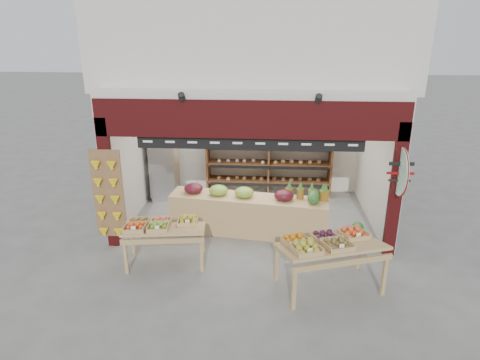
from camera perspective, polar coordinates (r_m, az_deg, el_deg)
name	(u,v)px	position (r m, az deg, el deg)	size (l,w,h in m)	color
ground	(251,225)	(9.66, 1.44, -6.07)	(60.00, 60.00, 0.00)	#63635E
shop_structure	(255,39)	(10.27, 2.05, 18.24)	(6.36, 5.12, 5.40)	silver
banana_board	(108,196)	(8.68, -17.17, -2.11)	(0.60, 0.15, 1.80)	olive
gift_sign	(400,171)	(8.28, 20.58, 1.10)	(0.04, 0.93, 0.92)	#BFF0D5
back_shelving	(269,149)	(11.01, 3.88, 4.18)	(3.22, 0.53, 1.97)	brown
refrigerator	(165,162)	(11.06, -10.01, 2.33)	(0.73, 0.73, 1.87)	silver
cardboard_stack	(209,206)	(10.06, -4.18, -3.53)	(1.02, 0.84, 0.63)	silver
mid_counter	(248,213)	(9.15, 1.10, -4.46)	(3.40, 1.10, 1.06)	tan
display_table_left	(159,227)	(8.09, -10.70, -6.14)	(1.57, 1.00, 0.96)	tan
display_table_right	(327,244)	(7.30, 11.46, -8.35)	(1.91, 1.43, 1.07)	tan
watermelon_pile	(356,237)	(9.13, 15.15, -7.37)	(0.61, 0.61, 0.48)	#17461C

